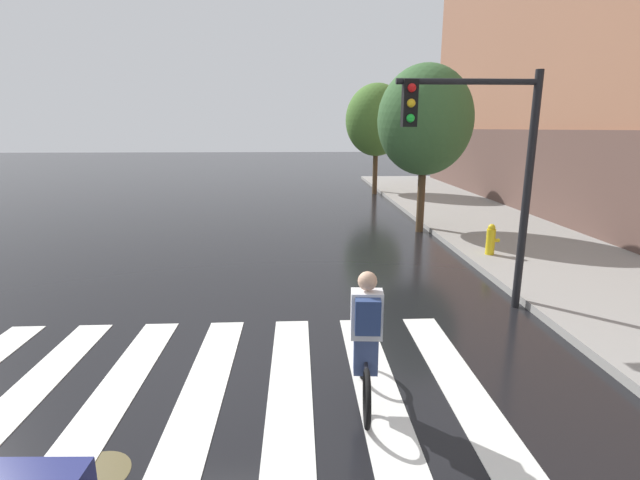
{
  "coord_description": "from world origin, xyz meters",
  "views": [
    {
      "loc": [
        1.3,
        -5.48,
        3.25
      ],
      "look_at": [
        1.68,
        2.35,
        1.35
      ],
      "focal_mm": 25.89,
      "sensor_mm": 36.0,
      "label": 1
    }
  ],
  "objects_px": {
    "fire_hydrant": "(491,240)",
    "street_tree_mid": "(376,120)",
    "traffic_light_near": "(484,152)",
    "cyclist": "(366,340)",
    "street_tree_near": "(425,121)",
    "manhole_cover": "(96,473)"
  },
  "relations": [
    {
      "from": "cyclist",
      "to": "street_tree_near",
      "type": "height_order",
      "value": "street_tree_near"
    },
    {
      "from": "fire_hydrant",
      "to": "street_tree_mid",
      "type": "distance_m",
      "value": 12.54
    },
    {
      "from": "fire_hydrant",
      "to": "street_tree_mid",
      "type": "xyz_separation_m",
      "value": [
        -0.94,
        12.12,
        3.1
      ]
    },
    {
      "from": "manhole_cover",
      "to": "street_tree_mid",
      "type": "distance_m",
      "value": 20.43
    },
    {
      "from": "street_tree_near",
      "to": "street_tree_mid",
      "type": "height_order",
      "value": "street_tree_mid"
    },
    {
      "from": "street_tree_mid",
      "to": "street_tree_near",
      "type": "bearing_deg",
      "value": -89.86
    },
    {
      "from": "street_tree_near",
      "to": "fire_hydrant",
      "type": "bearing_deg",
      "value": -74.61
    },
    {
      "from": "manhole_cover",
      "to": "street_tree_mid",
      "type": "bearing_deg",
      "value": 73.05
    },
    {
      "from": "traffic_light_near",
      "to": "street_tree_near",
      "type": "relative_size",
      "value": 0.82
    },
    {
      "from": "traffic_light_near",
      "to": "street_tree_near",
      "type": "xyz_separation_m",
      "value": [
        0.7,
        6.47,
        0.61
      ]
    },
    {
      "from": "cyclist",
      "to": "street_tree_near",
      "type": "xyz_separation_m",
      "value": [
        3.13,
        9.44,
        2.63
      ]
    },
    {
      "from": "cyclist",
      "to": "street_tree_near",
      "type": "bearing_deg",
      "value": 71.66
    },
    {
      "from": "street_tree_mid",
      "to": "fire_hydrant",
      "type": "bearing_deg",
      "value": -85.55
    },
    {
      "from": "street_tree_mid",
      "to": "cyclist",
      "type": "bearing_deg",
      "value": -99.68
    },
    {
      "from": "street_tree_near",
      "to": "street_tree_mid",
      "type": "xyz_separation_m",
      "value": [
        -0.02,
        8.77,
        0.16
      ]
    },
    {
      "from": "street_tree_mid",
      "to": "manhole_cover",
      "type": "bearing_deg",
      "value": -106.95
    },
    {
      "from": "traffic_light_near",
      "to": "street_tree_near",
      "type": "bearing_deg",
      "value": 83.82
    },
    {
      "from": "street_tree_near",
      "to": "traffic_light_near",
      "type": "bearing_deg",
      "value": -96.18
    },
    {
      "from": "fire_hydrant",
      "to": "street_tree_mid",
      "type": "relative_size",
      "value": 0.15
    },
    {
      "from": "cyclist",
      "to": "traffic_light_near",
      "type": "relative_size",
      "value": 0.41
    },
    {
      "from": "traffic_light_near",
      "to": "street_tree_mid",
      "type": "bearing_deg",
      "value": 87.45
    },
    {
      "from": "traffic_light_near",
      "to": "cyclist",
      "type": "bearing_deg",
      "value": -129.29
    }
  ]
}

